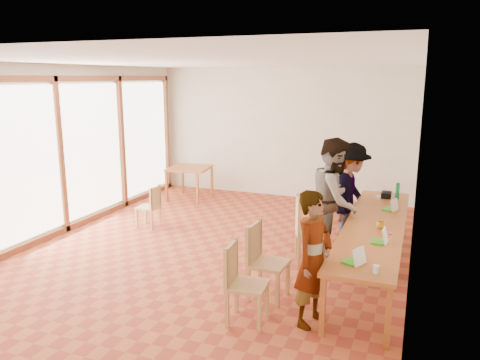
% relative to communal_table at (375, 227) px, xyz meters
% --- Properties ---
extents(ground, '(8.00, 8.00, 0.00)m').
position_rel_communal_table_xyz_m(ground, '(-2.50, -0.09, -0.70)').
color(ground, '#AB4E29').
rests_on(ground, ground).
extents(wall_back, '(6.00, 0.10, 3.00)m').
position_rel_communal_table_xyz_m(wall_back, '(-2.50, 3.91, 0.80)').
color(wall_back, silver).
rests_on(wall_back, ground).
extents(wall_right, '(0.10, 8.00, 3.00)m').
position_rel_communal_table_xyz_m(wall_right, '(0.50, -0.09, 0.80)').
color(wall_right, silver).
rests_on(wall_right, ground).
extents(window_wall, '(0.10, 8.00, 3.00)m').
position_rel_communal_table_xyz_m(window_wall, '(-5.46, -0.09, 0.80)').
color(window_wall, white).
rests_on(window_wall, ground).
extents(ceiling, '(6.00, 8.00, 0.04)m').
position_rel_communal_table_xyz_m(ceiling, '(-2.50, -0.09, 2.32)').
color(ceiling, white).
rests_on(ceiling, wall_back).
extents(communal_table, '(0.80, 4.00, 0.75)m').
position_rel_communal_table_xyz_m(communal_table, '(0.00, 0.00, 0.00)').
color(communal_table, '#A75B25').
rests_on(communal_table, ground).
extents(side_table, '(0.90, 0.90, 0.75)m').
position_rel_communal_table_xyz_m(side_table, '(-4.41, 2.85, -0.03)').
color(side_table, '#A75B25').
rests_on(side_table, ground).
extents(chair_near, '(0.47, 0.47, 0.50)m').
position_rel_communal_table_xyz_m(chair_near, '(-1.31, -1.94, -0.13)').
color(chair_near, tan).
rests_on(chair_near, ground).
extents(chair_mid, '(0.48, 0.48, 0.52)m').
position_rel_communal_table_xyz_m(chair_mid, '(-1.27, -1.28, -0.10)').
color(chair_mid, tan).
rests_on(chair_mid, ground).
extents(chair_far, '(0.61, 0.61, 0.55)m').
position_rel_communal_table_xyz_m(chair_far, '(-1.00, 0.00, -0.07)').
color(chair_far, tan).
rests_on(chair_far, ground).
extents(chair_empty, '(0.58, 0.58, 0.52)m').
position_rel_communal_table_xyz_m(chair_empty, '(-0.92, 2.26, -0.10)').
color(chair_empty, tan).
rests_on(chair_empty, ground).
extents(chair_spare, '(0.38, 0.38, 0.42)m').
position_rel_communal_table_xyz_m(chair_spare, '(-4.10, 0.70, -0.22)').
color(chair_spare, tan).
rests_on(chair_spare, ground).
extents(person_near, '(0.54, 0.66, 1.57)m').
position_rel_communal_table_xyz_m(person_near, '(-0.51, -1.70, 0.08)').
color(person_near, gray).
rests_on(person_near, ground).
extents(person_mid, '(0.76, 0.96, 1.91)m').
position_rel_communal_table_xyz_m(person_mid, '(-0.63, 0.30, 0.25)').
color(person_mid, gray).
rests_on(person_mid, ground).
extents(person_far, '(0.85, 1.22, 1.73)m').
position_rel_communal_table_xyz_m(person_far, '(-0.51, 1.08, 0.16)').
color(person_far, gray).
rests_on(person_far, ground).
extents(laptop_near, '(0.27, 0.28, 0.19)m').
position_rel_communal_table_xyz_m(laptop_near, '(-0.06, -1.58, 0.10)').
color(laptop_near, green).
rests_on(laptop_near, communal_table).
extents(laptop_mid, '(0.20, 0.23, 0.19)m').
position_rel_communal_table_xyz_m(laptop_mid, '(0.15, -0.79, 0.10)').
color(laptop_mid, green).
rests_on(laptop_mid, communal_table).
extents(laptop_far, '(0.26, 0.27, 0.19)m').
position_rel_communal_table_xyz_m(laptop_far, '(0.18, 0.78, 0.10)').
color(laptop_far, green).
rests_on(laptop_far, communal_table).
extents(yellow_mug, '(0.12, 0.12, 0.09)m').
position_rel_communal_table_xyz_m(yellow_mug, '(0.08, -0.17, 0.09)').
color(yellow_mug, gold).
rests_on(yellow_mug, communal_table).
extents(green_bottle, '(0.07, 0.07, 0.28)m').
position_rel_communal_table_xyz_m(green_bottle, '(0.22, 1.54, 0.19)').
color(green_bottle, '#188149').
rests_on(green_bottle, communal_table).
extents(clear_glass, '(0.07, 0.07, 0.09)m').
position_rel_communal_table_xyz_m(clear_glass, '(0.18, -1.77, 0.09)').
color(clear_glass, silver).
rests_on(clear_glass, communal_table).
extents(condiment_cup, '(0.08, 0.08, 0.06)m').
position_rel_communal_table_xyz_m(condiment_cup, '(-0.08, 1.39, 0.08)').
color(condiment_cup, white).
rests_on(condiment_cup, communal_table).
extents(pink_phone, '(0.05, 0.10, 0.01)m').
position_rel_communal_table_xyz_m(pink_phone, '(0.23, -0.38, 0.05)').
color(pink_phone, '#C23886').
rests_on(pink_phone, communal_table).
extents(black_pouch, '(0.16, 0.26, 0.09)m').
position_rel_communal_table_xyz_m(black_pouch, '(0.04, 1.60, 0.09)').
color(black_pouch, black).
rests_on(black_pouch, communal_table).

